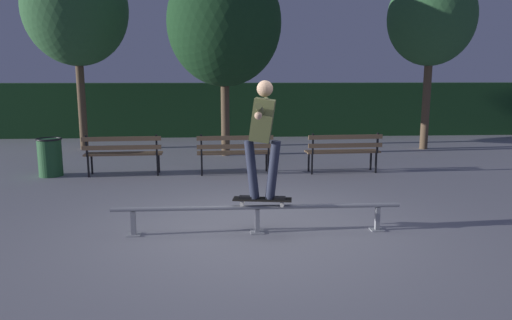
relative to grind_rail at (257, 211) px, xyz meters
name	(u,v)px	position (x,y,z in m)	size (l,w,h in m)	color
ground_plane	(257,229)	(0.00, 0.14, -0.29)	(90.00, 90.00, 0.00)	gray
hedge_backdrop	(237,109)	(0.00, 10.58, 0.61)	(24.00, 1.20, 1.82)	#193D1E
grind_rail	(257,211)	(0.00, 0.00, 0.00)	(3.86, 0.18, 0.38)	gray
skateboard	(262,200)	(0.07, 0.00, 0.16)	(0.80, 0.32, 0.09)	black
skateboarder	(263,130)	(0.07, 0.00, 1.10)	(0.63, 1.39, 1.56)	black
park_bench_leftmost	(123,151)	(-2.56, 3.83, 0.24)	(1.62, 0.49, 0.88)	black
park_bench_left_center	(235,149)	(-0.22, 3.83, 0.24)	(1.62, 0.49, 0.88)	black
park_bench_right_center	(344,148)	(2.11, 3.83, 0.24)	(1.62, 0.49, 0.88)	black
tree_far_left	(76,9)	(-4.45, 7.61, 3.56)	(2.80, 2.80, 5.41)	brown
tree_behind_benches	(224,23)	(-0.42, 6.32, 3.08)	(2.89, 2.89, 4.97)	brown
tree_far_right	(431,18)	(5.25, 7.05, 3.33)	(2.37, 2.37, 4.94)	brown
trash_can	(50,157)	(-4.08, 3.91, 0.12)	(0.52, 0.52, 0.80)	#23562D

